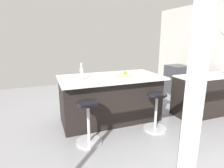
{
  "coord_description": "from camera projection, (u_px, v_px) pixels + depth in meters",
  "views": [
    {
      "loc": [
        1.44,
        3.29,
        1.72
      ],
      "look_at": [
        0.16,
        -0.08,
        0.81
      ],
      "focal_mm": 29.76,
      "sensor_mm": 36.0,
      "label": 1
    }
  ],
  "objects": [
    {
      "name": "ground_plane",
      "position": [
        120.0,
        122.0,
        3.9
      ],
      "size": [
        7.4,
        7.4,
        0.0
      ],
      "primitive_type": "plane",
      "color": "gray"
    },
    {
      "name": "sink_cabinet",
      "position": [
        222.0,
        92.0,
        4.39
      ],
      "size": [
        2.48,
        0.6,
        1.18
      ],
      "color": "black",
      "rests_on": "ground_plane"
    },
    {
      "name": "oven_range",
      "position": [
        177.0,
        79.0,
        5.83
      ],
      "size": [
        0.6,
        0.61,
        0.87
      ],
      "color": "#38383D",
      "rests_on": "ground_plane"
    },
    {
      "name": "kitchen_island",
      "position": [
        110.0,
        98.0,
        3.89
      ],
      "size": [
        2.06,
        1.08,
        0.95
      ],
      "color": "black",
      "rests_on": "ground_plane"
    },
    {
      "name": "stool_by_window",
      "position": [
        156.0,
        113.0,
        3.5
      ],
      "size": [
        0.44,
        0.44,
        0.72
      ],
      "color": "#B7B7BC",
      "rests_on": "ground_plane"
    },
    {
      "name": "stool_middle",
      "position": [
        89.0,
        124.0,
        3.05
      ],
      "size": [
        0.44,
        0.44,
        0.72
      ],
      "color": "#B7B7BC",
      "rests_on": "ground_plane"
    },
    {
      "name": "cutting_board",
      "position": [
        123.0,
        75.0,
        3.79
      ],
      "size": [
        0.36,
        0.24,
        0.02
      ],
      "primitive_type": "cube",
      "color": "tan",
      "rests_on": "kitchen_island"
    },
    {
      "name": "apple_green",
      "position": [
        125.0,
        72.0,
        3.87
      ],
      "size": [
        0.08,
        0.08,
        0.08
      ],
      "primitive_type": "sphere",
      "color": "#609E2D",
      "rests_on": "cutting_board"
    },
    {
      "name": "water_bottle",
      "position": [
        82.0,
        73.0,
        3.44
      ],
      "size": [
        0.06,
        0.06,
        0.31
      ],
      "color": "silver",
      "rests_on": "kitchen_island"
    }
  ]
}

